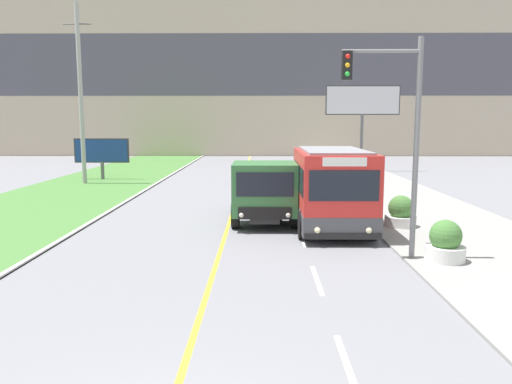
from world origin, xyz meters
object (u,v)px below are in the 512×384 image
object	(u,v)px
billboard_large	(363,104)
planter_round_near	(445,243)
utility_pole_far	(81,94)
dump_truck	(264,192)
traffic_light_mast	(396,122)
city_bus	(332,190)
planter_round_second	(401,213)
billboard_small	(102,152)

from	to	relation	value
billboard_large	planter_round_near	world-z (taller)	billboard_large
utility_pole_far	billboard_large	world-z (taller)	utility_pole_far
dump_truck	planter_round_near	distance (m)	7.78
traffic_light_mast	planter_round_near	bearing A→B (deg)	-13.76
city_bus	traffic_light_mast	bearing A→B (deg)	-73.66
utility_pole_far	traffic_light_mast	world-z (taller)	utility_pole_far
traffic_light_mast	planter_round_second	xyz separation A→B (m)	(1.51, 4.46, -3.48)
traffic_light_mast	planter_round_near	xyz separation A→B (m)	(1.46, -0.36, -3.47)
utility_pole_far	billboard_large	bearing A→B (deg)	23.40
dump_truck	planter_round_second	size ratio (longest dim) A/B	5.28
dump_truck	traffic_light_mast	distance (m)	7.14
utility_pole_far	traffic_light_mast	xyz separation A→B (m)	(15.53, -18.18, -1.78)
billboard_large	utility_pole_far	bearing A→B (deg)	-156.60
billboard_small	planter_round_second	xyz separation A→B (m)	(16.60, -16.13, -1.39)
billboard_small	planter_round_near	distance (m)	26.73
city_bus	billboard_small	world-z (taller)	city_bus
utility_pole_far	planter_round_near	xyz separation A→B (m)	(16.98, -18.53, -5.25)
dump_truck	planter_round_near	bearing A→B (deg)	-48.02
billboard_large	planter_round_near	xyz separation A→B (m)	(-2.94, -27.15, -4.91)
utility_pole_far	traffic_light_mast	distance (m)	23.97
utility_pole_far	planter_round_second	world-z (taller)	utility_pole_far
planter_round_near	billboard_large	bearing A→B (deg)	83.82
city_bus	traffic_light_mast	world-z (taller)	traffic_light_mast
dump_truck	planter_round_near	xyz separation A→B (m)	(5.18, -5.76, -0.67)
billboard_large	billboard_small	size ratio (longest dim) A/B	1.82
planter_round_near	planter_round_second	distance (m)	4.82
planter_round_near	utility_pole_far	bearing A→B (deg)	132.50
planter_round_second	dump_truck	bearing A→B (deg)	169.84
utility_pole_far	billboard_large	distance (m)	21.71
dump_truck	billboard_large	world-z (taller)	billboard_large
traffic_light_mast	billboard_large	distance (m)	27.19
city_bus	utility_pole_far	bearing A→B (deg)	135.48
planter_round_second	traffic_light_mast	bearing A→B (deg)	-108.64
utility_pole_far	planter_round_second	distance (m)	22.49
billboard_small	city_bus	bearing A→B (deg)	-49.90
billboard_large	planter_round_near	size ratio (longest dim) A/B	5.80
city_bus	utility_pole_far	distance (m)	20.55
city_bus	planter_round_near	xyz separation A→B (m)	(2.65, -4.44, -0.95)
billboard_large	traffic_light_mast	bearing A→B (deg)	-99.32
billboard_small	planter_round_second	distance (m)	23.19
city_bus	billboard_large	distance (m)	23.72
utility_pole_far	billboard_small	xyz separation A→B (m)	(0.43, 2.42, -3.87)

